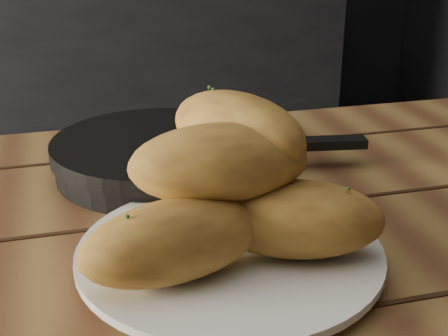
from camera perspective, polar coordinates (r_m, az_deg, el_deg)
plate at (r=0.59m, az=0.51°, el=-7.95°), size 0.29×0.29×0.02m
bread_rolls at (r=0.56m, az=0.28°, el=-1.88°), size 0.29×0.23×0.14m
skillet at (r=0.79m, az=-5.88°, el=1.19°), size 0.40×0.27×0.05m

